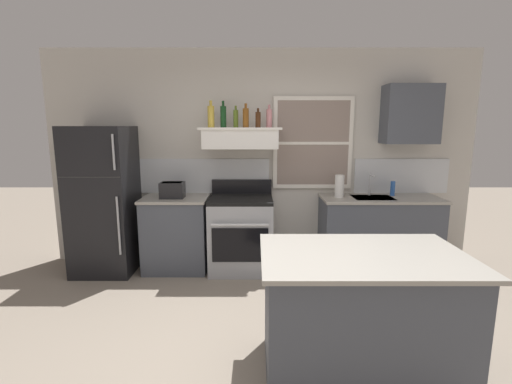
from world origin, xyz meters
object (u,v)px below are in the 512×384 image
at_px(stove_range, 239,233).
at_px(dish_soap_bottle, 391,188).
at_px(refrigerator, 102,201).
at_px(bottle_olive_oil_square, 234,118).
at_px(paper_towel_roll, 338,186).
at_px(bottle_champagne_gold_foil, 209,116).
at_px(bottle_amber_wine, 244,117).
at_px(kitchen_island, 359,314).
at_px(toaster, 171,190).
at_px(bottle_rose_pink, 267,118).
at_px(bottle_brown_stout, 256,119).
at_px(bottle_dark_green_wine, 222,116).

xyz_separation_m(stove_range, dish_soap_bottle, (1.88, 0.14, 0.54)).
xyz_separation_m(refrigerator, dish_soap_bottle, (3.53, 0.16, 0.12)).
bearing_deg(bottle_olive_oil_square, refrigerator, -174.72).
relative_size(stove_range, paper_towel_roll, 4.04).
bearing_deg(bottle_champagne_gold_foil, dish_soap_bottle, 1.35).
height_order(refrigerator, bottle_champagne_gold_foil, bottle_champagne_gold_foil).
xyz_separation_m(bottle_amber_wine, paper_towel_roll, (1.13, -0.03, -0.82)).
distance_m(paper_towel_roll, kitchen_island, 2.09).
xyz_separation_m(refrigerator, bottle_olive_oil_square, (1.59, 0.15, 0.97)).
distance_m(bottle_amber_wine, paper_towel_roll, 1.40).
height_order(toaster, bottle_rose_pink, bottle_rose_pink).
distance_m(bottle_brown_stout, paper_towel_roll, 1.27).
bearing_deg(bottle_champagne_gold_foil, toaster, -168.49).
xyz_separation_m(toaster, paper_towel_roll, (2.02, 0.05, 0.04)).
xyz_separation_m(bottle_dark_green_wine, paper_towel_roll, (1.40, -0.09, -0.83)).
height_order(bottle_rose_pink, kitchen_island, bottle_rose_pink).
xyz_separation_m(refrigerator, bottle_rose_pink, (1.99, 0.18, 0.98)).
bearing_deg(bottle_dark_green_wine, bottle_brown_stout, -10.48).
bearing_deg(dish_soap_bottle, refrigerator, -177.40).
bearing_deg(paper_towel_roll, bottle_dark_green_wine, 176.48).
bearing_deg(bottle_amber_wine, kitchen_island, -66.99).
bearing_deg(bottle_amber_wine, bottle_dark_green_wine, 167.28).
relative_size(refrigerator, dish_soap_bottle, 9.79).
distance_m(bottle_champagne_gold_foil, bottle_amber_wine, 0.41).
relative_size(bottle_amber_wine, bottle_rose_pink, 1.03).
bearing_deg(bottle_brown_stout, stove_range, -167.21).
bearing_deg(dish_soap_bottle, toaster, -176.86).
bearing_deg(bottle_amber_wine, bottle_champagne_gold_foil, 176.91).
bearing_deg(bottle_rose_pink, bottle_dark_green_wine, -176.64).
bearing_deg(bottle_champagne_gold_foil, bottle_olive_oil_square, 7.67).
relative_size(bottle_dark_green_wine, kitchen_island, 0.22).
relative_size(bottle_dark_green_wine, bottle_brown_stout, 1.40).
distance_m(stove_range, dish_soap_bottle, 1.96).
relative_size(toaster, bottle_rose_pink, 1.11).
xyz_separation_m(toaster, bottle_rose_pink, (1.16, 0.17, 0.85)).
bearing_deg(bottle_olive_oil_square, paper_towel_roll, -3.96).
height_order(toaster, bottle_olive_oil_square, bottle_olive_oil_square).
bearing_deg(dish_soap_bottle, bottle_dark_green_wine, -179.62).
bearing_deg(bottle_champagne_gold_foil, refrigerator, -175.25).
relative_size(bottle_olive_oil_square, dish_soap_bottle, 1.42).
bearing_deg(kitchen_island, paper_towel_roll, 82.03).
bearing_deg(bottle_olive_oil_square, kitchen_island, -64.80).
bearing_deg(bottle_amber_wine, bottle_brown_stout, -6.20).
xyz_separation_m(refrigerator, bottle_brown_stout, (1.86, 0.07, 0.96)).
xyz_separation_m(bottle_amber_wine, dish_soap_bottle, (1.82, 0.07, -0.86)).
bearing_deg(refrigerator, paper_towel_roll, 1.21).
height_order(bottle_rose_pink, paper_towel_roll, bottle_rose_pink).
xyz_separation_m(bottle_rose_pink, paper_towel_roll, (0.85, -0.12, -0.81)).
relative_size(bottle_rose_pink, kitchen_island, 0.19).
bearing_deg(paper_towel_roll, bottle_brown_stout, 179.45).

